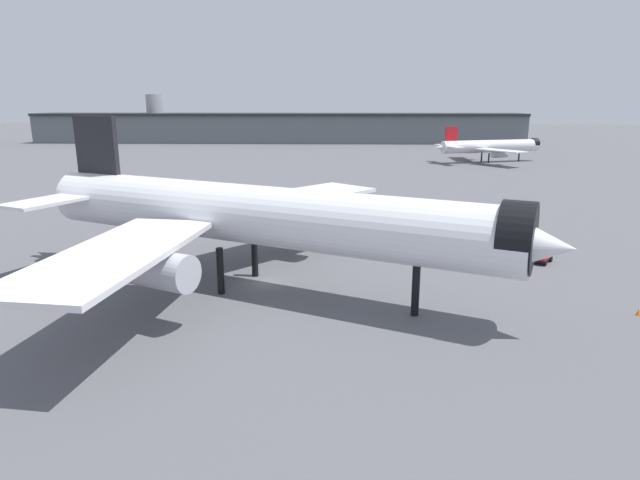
{
  "coord_description": "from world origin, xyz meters",
  "views": [
    {
      "loc": [
        9.37,
        -56.87,
        19.86
      ],
      "look_at": [
        6.45,
        -4.49,
        6.3
      ],
      "focal_mm": 30.07,
      "sensor_mm": 36.0,
      "label": 1
    }
  ],
  "objects_px": {
    "airliner_near_gate": "(255,216)",
    "baggage_tug_wing": "(542,255)",
    "traffic_cone_near_nose": "(639,312)",
    "airliner_far_taxiway": "(490,146)"
  },
  "relations": [
    {
      "from": "airliner_near_gate",
      "to": "baggage_tug_wing",
      "type": "distance_m",
      "value": 37.16
    },
    {
      "from": "airliner_far_taxiway",
      "to": "baggage_tug_wing",
      "type": "xyz_separation_m",
      "value": [
        -22.42,
        -118.26,
        -4.31
      ]
    },
    {
      "from": "airliner_far_taxiway",
      "to": "traffic_cone_near_nose",
      "type": "height_order",
      "value": "airliner_far_taxiway"
    },
    {
      "from": "airliner_far_taxiway",
      "to": "baggage_tug_wing",
      "type": "relative_size",
      "value": 11.28
    },
    {
      "from": "baggage_tug_wing",
      "to": "traffic_cone_near_nose",
      "type": "relative_size",
      "value": 5.72
    },
    {
      "from": "airliner_far_taxiway",
      "to": "traffic_cone_near_nose",
      "type": "bearing_deg",
      "value": -117.21
    },
    {
      "from": "traffic_cone_near_nose",
      "to": "airliner_far_taxiway",
      "type": "bearing_deg",
      "value": 81.95
    },
    {
      "from": "airliner_near_gate",
      "to": "airliner_far_taxiway",
      "type": "relative_size",
      "value": 1.5
    },
    {
      "from": "airliner_near_gate",
      "to": "baggage_tug_wing",
      "type": "xyz_separation_m",
      "value": [
        34.64,
        11.46,
        -7.07
      ]
    },
    {
      "from": "airliner_far_taxiway",
      "to": "airliner_near_gate",
      "type": "bearing_deg",
      "value": -132.9
    }
  ]
}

